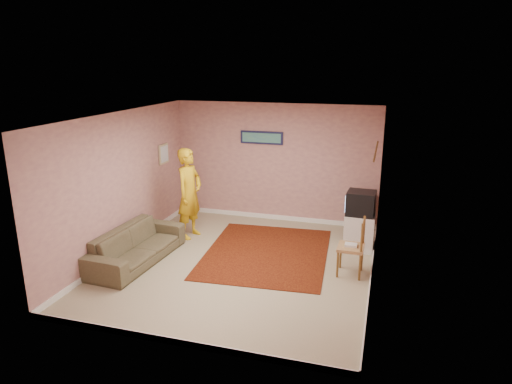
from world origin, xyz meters
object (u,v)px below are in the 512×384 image
(crt_tv, at_px, (361,203))
(sofa, at_px, (137,245))
(chair_b, at_px, (351,241))
(person, at_px, (189,193))
(chair_a, at_px, (363,208))
(tv_cabinet, at_px, (359,232))

(crt_tv, xyz_separation_m, sofa, (-3.74, -1.68, -0.61))
(sofa, bearing_deg, chair_b, -77.85)
(chair_b, height_order, person, person)
(chair_a, height_order, chair_b, chair_b)
(person, bearing_deg, tv_cabinet, -74.54)
(chair_b, bearing_deg, sofa, -80.32)
(chair_a, bearing_deg, tv_cabinet, -75.08)
(chair_a, xyz_separation_m, chair_b, (-0.06, -2.04, 0.06))
(chair_b, relative_size, person, 0.29)
(tv_cabinet, height_order, crt_tv, crt_tv)
(sofa, bearing_deg, crt_tv, -62.18)
(chair_b, relative_size, sofa, 0.26)
(crt_tv, height_order, person, person)
(tv_cabinet, relative_size, chair_a, 1.42)
(crt_tv, bearing_deg, tv_cabinet, -0.00)
(person, bearing_deg, chair_a, -59.76)
(chair_b, bearing_deg, chair_a, 179.35)
(tv_cabinet, xyz_separation_m, chair_b, (-0.06, -1.13, 0.25))
(person, bearing_deg, chair_b, -93.94)
(chair_a, distance_m, sofa, 4.56)
(chair_a, distance_m, chair_b, 2.04)
(tv_cabinet, bearing_deg, person, -174.96)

